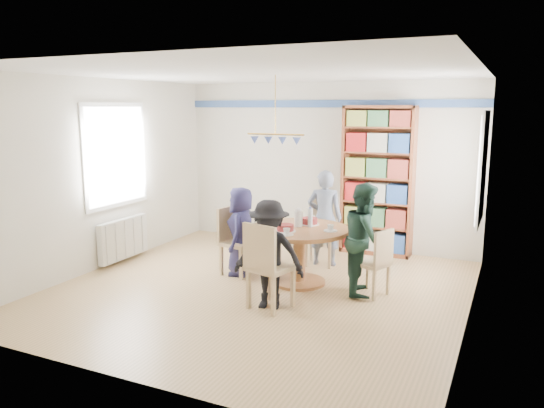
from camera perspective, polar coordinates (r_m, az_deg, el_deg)
The scene contains 14 objects.
ground at distance 6.84m, azimuth -1.43°, elevation -9.24°, with size 5.00×5.00×0.00m, color tan.
room_shell at distance 7.37m, azimuth -0.31°, elevation 5.34°, with size 5.00×5.00×5.00m.
radiator at distance 8.28m, azimuth -15.69°, elevation -3.61°, with size 0.12×1.00×0.60m.
dining_table at distance 6.95m, azimuth 2.96°, elevation -4.13°, with size 1.30×1.30×0.75m.
chair_left at distance 7.38m, azimuth -4.16°, elevation -3.60°, with size 0.47×0.47×0.94m.
chair_right at distance 6.61m, azimuth 11.17°, elevation -5.89°, with size 0.48×0.48×0.85m.
chair_far at distance 7.87m, azimuth 5.34°, elevation -2.70°, with size 0.48×0.48×0.95m.
chair_near at distance 6.03m, azimuth -0.65°, elevation -6.33°, with size 0.55×0.55×1.02m.
person_left at distance 7.30m, azimuth -3.32°, elevation -2.96°, with size 0.60×0.39×1.23m, color #1D1B3C.
person_right at distance 6.65m, azimuth 10.00°, elevation -3.70°, with size 0.68×0.53×1.39m, color #183026.
person_far at distance 7.77m, azimuth 5.67°, elevation -1.50°, with size 0.51×0.34×1.41m, color gray.
person_near at distance 6.09m, azimuth -0.31°, elevation -5.47°, with size 0.82×0.47×1.27m, color black.
bookshelf at distance 8.42m, azimuth 11.30°, elevation 2.31°, with size 1.11×0.33×2.32m.
tableware at distance 6.92m, azimuth 2.89°, elevation -2.04°, with size 1.02×1.02×0.27m.
Camera 1 is at (2.87, -5.77, 2.30)m, focal length 35.00 mm.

